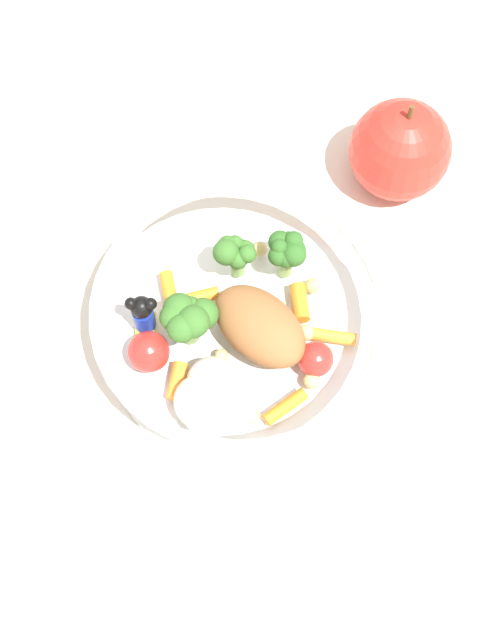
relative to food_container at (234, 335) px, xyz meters
name	(u,v)px	position (x,y,z in m)	size (l,w,h in m)	color
ground_plane	(236,351)	(0.00, 0.00, -0.03)	(2.40, 2.40, 0.00)	silver
food_container	(234,335)	(0.00, 0.00, 0.00)	(0.20, 0.20, 0.06)	white
loose_apple	(400,150)	(-0.02, 0.19, 0.01)	(0.08, 0.08, 0.09)	red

